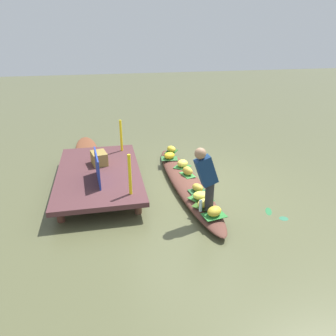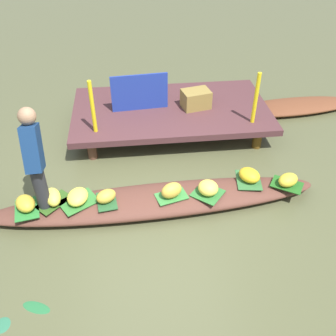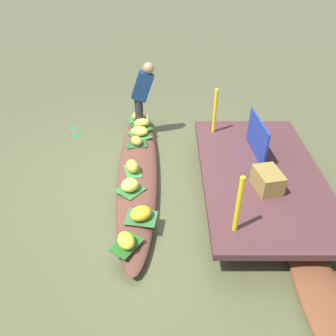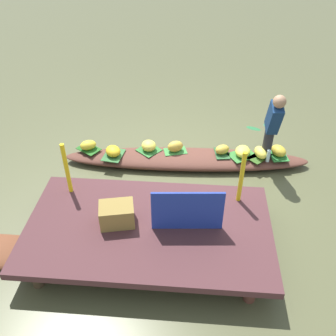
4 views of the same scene
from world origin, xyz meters
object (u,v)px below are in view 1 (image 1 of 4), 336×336
Objects in this scene: banana_bunch_3 at (169,156)px; banana_bunch_5 at (183,163)px; banana_bunch_2 at (201,196)px; banana_bunch_6 at (171,149)px; vendor_person at (206,176)px; banana_bunch_0 at (188,171)px; produce_crate at (99,158)px; banana_bunch_1 at (214,211)px; banana_bunch_4 at (198,188)px; water_bottle at (201,206)px; market_banner at (97,168)px; banana_bunch_7 at (205,203)px; vendor_boat at (187,183)px; moored_boat at (87,150)px.

banana_bunch_5 reaches higher than banana_bunch_3.
banana_bunch_2 is 1.13× the size of banana_bunch_6.
vendor_person reaches higher than banana_bunch_6.
banana_bunch_5 is at bearing 0.45° from banana_bunch_0.
banana_bunch_0 is at bearing -179.55° from banana_bunch_5.
banana_bunch_1 is at bearing -140.47° from produce_crate.
banana_bunch_3 is (1.05, 0.20, -0.01)m from banana_bunch_0.
banana_bunch_4 is (0.96, 0.03, -0.01)m from banana_bunch_1.
banana_bunch_5 is at bearing -4.60° from water_bottle.
produce_crate is at bearing 39.53° from banana_bunch_1.
banana_bunch_5 is at bearing -74.22° from market_banner.
vendor_person is (-0.10, 0.04, 0.61)m from banana_bunch_7.
vendor_boat is 1.59m from banana_bunch_1.
banana_bunch_4 is at bearing -126.47° from produce_crate.
banana_bunch_3 is 1.36× the size of water_bottle.
moored_boat is 2.70× the size of market_banner.
water_bottle is 0.24× the size of market_banner.
vendor_boat is at bearing -0.96° from vendor_person.
vendor_person reaches higher than banana_bunch_5.
produce_crate reaches higher than banana_bunch_6.
banana_bunch_5 is at bearing -0.97° from banana_bunch_2.
banana_bunch_5 reaches higher than vendor_boat.
banana_bunch_3 is (-1.44, -2.13, 0.22)m from moored_boat.
banana_bunch_5 is at bearing 0.07° from banana_bunch_4.
moored_boat is 4.56m from banana_bunch_7.
market_banner reaches higher than vendor_boat.
banana_bunch_3 is 1.14× the size of banana_bunch_5.
banana_bunch_2 is at bearing -118.99° from market_banner.
produce_crate is at bearing 103.50° from banana_bunch_3.
banana_bunch_7 is at bearing -176.53° from banana_bunch_3.
produce_crate is (2.19, 1.86, -0.38)m from vendor_person.
banana_bunch_1 is 2.53m from market_banner.
water_bottle is 2.84m from produce_crate.
vendor_person is (-1.36, 0.02, 0.81)m from vendor_boat.
banana_bunch_0 is at bearing -141.45° from moored_boat.
vendor_person is (-0.40, 0.06, 0.62)m from banana_bunch_2.
market_banner is at bearing 89.93° from vendor_boat.
banana_bunch_2 is 1.22× the size of banana_bunch_5.
banana_bunch_0 is 1.67m from vendor_person.
market_banner is at bearing 53.37° from banana_bunch_1.
banana_bunch_5 is 1.06m from banana_bunch_6.
banana_bunch_4 is 0.77m from water_bottle.
banana_bunch_0 is at bearing -86.79° from market_banner.
vendor_boat is 0.65m from banana_bunch_4.
vendor_boat is at bearing 174.61° from banana_bunch_5.
moored_boat is at bearing 67.04° from banana_bunch_6.
produce_crate reaches higher than banana_bunch_5.
banana_bunch_1 reaches higher than banana_bunch_6.
banana_bunch_3 is 0.67× the size of produce_crate.
banana_bunch_1 is 1.04× the size of banana_bunch_6.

